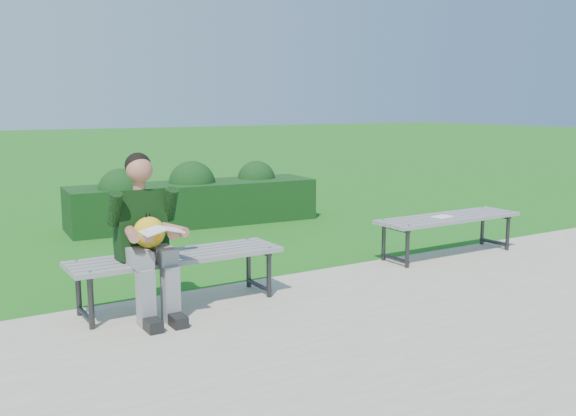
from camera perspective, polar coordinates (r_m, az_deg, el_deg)
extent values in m
plane|color=#306B1C|center=(6.49, 0.00, -6.11)|extent=(80.00, 80.00, 0.00)
cube|color=#AA9D8B|center=(5.15, 10.46, -10.29)|extent=(30.00, 3.50, 0.02)
cube|color=#14360C|center=(9.33, -8.32, 0.41)|extent=(3.59, 1.16, 0.60)
sphere|color=#14360C|center=(8.83, -14.64, 1.48)|extent=(0.65, 0.65, 0.60)
sphere|color=#14360C|center=(9.35, -8.52, 2.09)|extent=(0.73, 0.73, 0.68)
sphere|color=#14360C|center=(9.83, -2.83, 2.53)|extent=(0.62, 0.62, 0.58)
cube|color=slate|center=(5.30, -8.97, -4.73)|extent=(1.80, 0.08, 0.04)
cube|color=slate|center=(5.39, -9.40, -4.49)|extent=(1.80, 0.09, 0.04)
cube|color=slate|center=(5.48, -9.82, -4.27)|extent=(1.80, 0.08, 0.04)
cube|color=slate|center=(5.58, -10.22, -4.05)|extent=(1.80, 0.08, 0.04)
cube|color=slate|center=(5.67, -10.60, -3.84)|extent=(1.80, 0.09, 0.04)
cylinder|color=#2D2D30|center=(5.14, -17.11, -8.08)|extent=(0.04, 0.04, 0.41)
cylinder|color=#2D2D30|center=(5.49, -18.13, -7.01)|extent=(0.04, 0.04, 0.41)
cylinder|color=#2D2D30|center=(5.26, -17.73, -5.62)|extent=(0.04, 0.42, 0.04)
cylinder|color=#2D2D30|center=(5.36, -17.56, -9.01)|extent=(0.04, 0.42, 0.04)
cylinder|color=gray|center=(5.05, -17.19, -5.44)|extent=(0.02, 0.02, 0.01)
cylinder|color=gray|center=(5.45, -18.30, -4.44)|extent=(0.02, 0.02, 0.01)
cylinder|color=#2D2D30|center=(5.70, -1.71, -5.94)|extent=(0.04, 0.04, 0.41)
cylinder|color=#2D2D30|center=(6.02, -3.52, -5.13)|extent=(0.04, 0.04, 0.41)
cylinder|color=#2D2D30|center=(5.82, -2.65, -3.78)|extent=(0.04, 0.42, 0.04)
cylinder|color=#2D2D30|center=(5.90, -2.63, -6.88)|extent=(0.04, 0.42, 0.04)
cylinder|color=gray|center=(5.63, -1.63, -3.53)|extent=(0.02, 0.02, 0.01)
cylinder|color=gray|center=(5.98, -3.62, -2.78)|extent=(0.02, 0.02, 0.01)
cube|color=slate|center=(7.30, 15.25, -1.09)|extent=(1.80, 0.08, 0.04)
cube|color=slate|center=(7.37, 14.66, -0.97)|extent=(1.80, 0.08, 0.04)
cube|color=slate|center=(7.44, 14.09, -0.85)|extent=(1.80, 0.08, 0.04)
cube|color=slate|center=(7.51, 13.52, -0.73)|extent=(1.80, 0.09, 0.04)
cube|color=slate|center=(7.58, 12.97, -0.62)|extent=(1.80, 0.09, 0.04)
cylinder|color=#2D2D30|center=(6.82, 10.56, -3.57)|extent=(0.04, 0.04, 0.41)
cylinder|color=#2D2D30|center=(7.09, 8.50, -3.01)|extent=(0.04, 0.04, 0.41)
cylinder|color=#2D2D30|center=(6.92, 9.55, -1.80)|extent=(0.04, 0.42, 0.04)
cylinder|color=#2D2D30|center=(6.99, 9.48, -4.44)|extent=(0.04, 0.42, 0.04)
cylinder|color=gray|center=(6.75, 10.72, -1.54)|extent=(0.02, 0.02, 0.01)
cylinder|color=gray|center=(7.06, 8.46, -1.01)|extent=(0.02, 0.02, 0.01)
cylinder|color=#2D2D30|center=(7.93, 18.95, -2.11)|extent=(0.04, 0.04, 0.41)
cylinder|color=#2D2D30|center=(8.17, 16.90, -1.69)|extent=(0.04, 0.04, 0.41)
cylinder|color=#2D2D30|center=(8.02, 17.97, -0.61)|extent=(0.04, 0.42, 0.04)
cylinder|color=#2D2D30|center=(8.08, 17.86, -2.91)|extent=(0.04, 0.42, 0.04)
cylinder|color=gray|center=(7.88, 19.14, -0.36)|extent=(0.02, 0.02, 0.01)
cylinder|color=gray|center=(8.14, 16.89, 0.06)|extent=(0.02, 0.02, 0.01)
cube|color=slate|center=(5.19, -13.29, -4.20)|extent=(0.14, 0.42, 0.13)
cube|color=slate|center=(5.25, -11.21, -3.97)|extent=(0.14, 0.42, 0.13)
cube|color=slate|center=(5.10, -12.52, -7.79)|extent=(0.12, 0.13, 0.45)
cube|color=slate|center=(5.16, -10.40, -7.50)|extent=(0.12, 0.13, 0.45)
cube|color=black|center=(5.06, -12.06, -10.04)|extent=(0.11, 0.26, 0.09)
cube|color=black|center=(5.13, -9.93, -9.72)|extent=(0.11, 0.26, 0.09)
cube|color=black|center=(5.36, -13.04, -1.41)|extent=(0.40, 0.30, 0.59)
cylinder|color=#B26752|center=(5.29, -13.10, 1.96)|extent=(0.10, 0.10, 0.08)
sphere|color=#B26752|center=(5.26, -13.08, 3.35)|extent=(0.21, 0.21, 0.21)
sphere|color=black|center=(5.28, -13.20, 3.70)|extent=(0.21, 0.21, 0.21)
cylinder|color=black|center=(5.17, -15.16, -0.08)|extent=(0.10, 0.21, 0.30)
cylinder|color=black|center=(5.32, -10.41, 0.34)|extent=(0.10, 0.21, 0.30)
cylinder|color=#B26752|center=(5.01, -13.70, -2.29)|extent=(0.14, 0.31, 0.08)
cylinder|color=#B26752|center=(5.12, -10.08, -1.92)|extent=(0.14, 0.31, 0.08)
sphere|color=#B26752|center=(4.88, -12.33, -2.53)|extent=(0.09, 0.09, 0.09)
sphere|color=#B26752|center=(4.95, -10.15, -2.30)|extent=(0.09, 0.09, 0.09)
sphere|color=yellow|center=(5.16, -12.24, -2.13)|extent=(0.25, 0.25, 0.25)
cone|color=orange|center=(5.05, -11.80, -2.42)|extent=(0.07, 0.07, 0.07)
cone|color=black|center=(5.14, -12.48, -0.70)|extent=(0.03, 0.05, 0.08)
cone|color=black|center=(5.16, -12.21, -0.71)|extent=(0.03, 0.04, 0.07)
sphere|color=white|center=(5.05, -12.36, -2.04)|extent=(0.05, 0.05, 0.05)
sphere|color=white|center=(5.08, -11.40, -1.94)|extent=(0.05, 0.05, 0.05)
cube|color=white|center=(4.86, -11.99, -2.03)|extent=(0.15, 0.20, 0.05)
cube|color=white|center=(4.91, -10.35, -1.86)|extent=(0.15, 0.20, 0.05)
cube|color=white|center=(7.37, 13.55, -0.75)|extent=(0.25, 0.20, 0.01)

